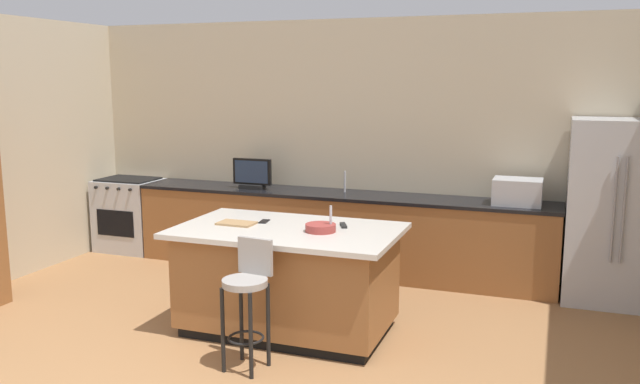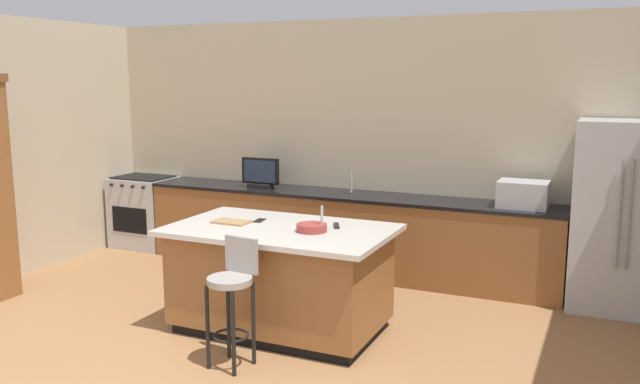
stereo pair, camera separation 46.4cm
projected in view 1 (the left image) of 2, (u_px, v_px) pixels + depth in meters
wall_back at (353, 145)px, 7.56m from camera, size 7.07×0.12×2.82m
counter_back at (337, 232)px, 7.40m from camera, size 4.78×0.62×0.90m
kitchen_island at (288, 279)px, 5.65m from camera, size 1.89×1.16×0.91m
refrigerator at (615, 212)px, 6.32m from camera, size 0.89×0.73×1.79m
range_oven at (130, 214)px, 8.34m from camera, size 0.76×0.63×0.92m
microwave at (517, 192)px, 6.65m from camera, size 0.48×0.36×0.26m
tv_monitor at (252, 175)px, 7.59m from camera, size 0.47×0.16×0.35m
sink_faucet_back at (345, 182)px, 7.38m from camera, size 0.02×0.02×0.24m
sink_faucet_island at (331, 219)px, 5.42m from camera, size 0.02×0.02×0.22m
bar_stool_center at (248, 292)px, 4.90m from camera, size 0.34×0.35×0.98m
fruit_bowl at (321, 228)px, 5.44m from camera, size 0.25×0.25×0.06m
cell_phone at (264, 221)px, 5.81m from camera, size 0.09×0.16×0.01m
tv_remote at (343, 225)px, 5.63m from camera, size 0.11×0.17×0.02m
cutting_board at (237, 223)px, 5.71m from camera, size 0.32×0.21×0.02m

